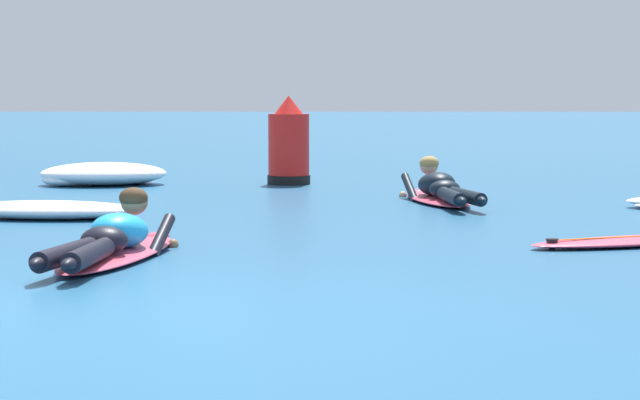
{
  "coord_description": "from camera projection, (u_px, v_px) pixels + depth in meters",
  "views": [
    {
      "loc": [
        1.42,
        -6.81,
        1.21
      ],
      "look_at": [
        1.16,
        4.88,
        0.21
      ],
      "focal_mm": 70.84,
      "sensor_mm": 36.0,
      "label": 1
    }
  ],
  "objects": [
    {
      "name": "ground_plane",
      "position": [
        242.0,
        183.0,
        16.88
      ],
      "size": [
        120.0,
        120.0,
        0.0
      ],
      "primitive_type": "plane",
      "color": "#235B84"
    },
    {
      "name": "channel_marker_buoy",
      "position": [
        289.0,
        148.0,
        16.56
      ],
      "size": [
        0.57,
        0.57,
        1.17
      ],
      "color": "red",
      "rests_on": "ground"
    },
    {
      "name": "surfer_near",
      "position": [
        114.0,
        241.0,
        9.1
      ],
      "size": [
        0.8,
        2.59,
        0.53
      ],
      "color": "#E54C66",
      "rests_on": "ground"
    },
    {
      "name": "whitewater_front",
      "position": [
        104.0,
        174.0,
        16.45
      ],
      "size": [
        1.81,
        1.44,
        0.3
      ],
      "color": "white",
      "rests_on": "ground"
    },
    {
      "name": "surfer_far",
      "position": [
        440.0,
        190.0,
        13.74
      ],
      "size": [
        0.86,
        2.51,
        0.54
      ],
      "color": "#E54C66",
      "rests_on": "ground"
    },
    {
      "name": "whitewater_back",
      "position": [
        47.0,
        210.0,
        12.1
      ],
      "size": [
        1.91,
        0.87,
        0.17
      ],
      "color": "white",
      "rests_on": "ground"
    }
  ]
}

